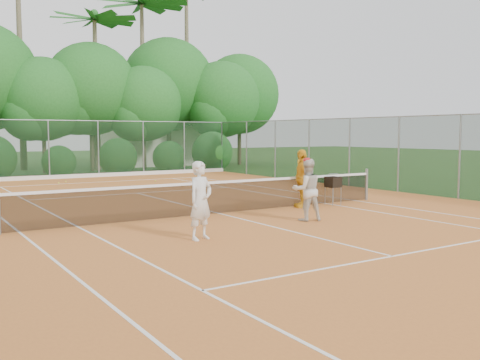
% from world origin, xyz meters
% --- Properties ---
extents(ground, '(120.00, 120.00, 0.00)m').
position_xyz_m(ground, '(0.00, 0.00, 0.00)').
color(ground, '#264A1A').
rests_on(ground, ground).
extents(clay_court, '(18.00, 36.00, 0.02)m').
position_xyz_m(clay_court, '(0.00, 0.00, 0.01)').
color(clay_court, '#C26E2C').
rests_on(clay_court, ground).
extents(club_building, '(8.00, 5.00, 3.00)m').
position_xyz_m(club_building, '(9.00, 24.00, 1.50)').
color(club_building, beige).
rests_on(club_building, ground).
extents(tennis_net, '(11.97, 0.10, 1.10)m').
position_xyz_m(tennis_net, '(0.00, 0.00, 0.53)').
color(tennis_net, gray).
rests_on(tennis_net, clay_court).
extents(player_white, '(0.72, 0.58, 1.73)m').
position_xyz_m(player_white, '(-2.29, -3.01, 0.88)').
color(player_white, silver).
rests_on(player_white, clay_court).
extents(player_center_grp, '(0.96, 0.85, 1.69)m').
position_xyz_m(player_center_grp, '(1.33, -2.28, 0.85)').
color(player_center_grp, beige).
rests_on(player_center_grp, clay_court).
extents(player_yellow, '(0.83, 1.16, 1.83)m').
position_xyz_m(player_yellow, '(2.87, -0.18, 0.94)').
color(player_yellow, gold).
rests_on(player_yellow, clay_court).
extents(ball_hopper, '(0.40, 0.40, 0.92)m').
position_xyz_m(ball_hopper, '(4.06, -0.34, 0.75)').
color(ball_hopper, gray).
rests_on(ball_hopper, clay_court).
extents(stray_ball_a, '(0.07, 0.07, 0.07)m').
position_xyz_m(stray_ball_a, '(-1.08, 12.72, 0.05)').
color(stray_ball_a, yellow).
rests_on(stray_ball_a, clay_court).
extents(stray_ball_b, '(0.07, 0.07, 0.07)m').
position_xyz_m(stray_ball_b, '(-1.55, 12.13, 0.05)').
color(stray_ball_b, '#D9E735').
rests_on(stray_ball_b, clay_court).
extents(stray_ball_c, '(0.07, 0.07, 0.07)m').
position_xyz_m(stray_ball_c, '(2.65, 10.66, 0.05)').
color(stray_ball_c, '#AFD030').
rests_on(stray_ball_c, clay_court).
extents(court_markings, '(11.03, 23.83, 0.01)m').
position_xyz_m(court_markings, '(0.00, 0.00, 0.02)').
color(court_markings, white).
rests_on(court_markings, clay_court).
extents(fence_back, '(18.07, 0.07, 3.00)m').
position_xyz_m(fence_back, '(0.00, 15.00, 1.52)').
color(fence_back, '#19381E').
rests_on(fence_back, clay_court).
extents(fence_right, '(0.07, 33.07, 3.00)m').
position_xyz_m(fence_right, '(9.00, -1.50, 1.52)').
color(fence_right, '#19381E').
rests_on(fence_right, clay_court).
extents(tropical_treeline, '(32.10, 8.49, 15.03)m').
position_xyz_m(tropical_treeline, '(1.43, 20.22, 5.11)').
color(tropical_treeline, brown).
rests_on(tropical_treeline, ground).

